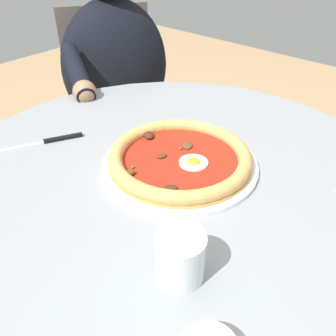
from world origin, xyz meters
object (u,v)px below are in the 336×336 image
(dining_table, at_px, (172,226))
(water_glass, at_px, (180,259))
(diner_person, at_px, (119,114))
(pizza_on_plate, at_px, (180,159))
(steak_knife, at_px, (49,141))
(cafe_chair_diner, at_px, (113,96))

(dining_table, relative_size, water_glass, 12.98)
(dining_table, bearing_deg, diner_person, -122.07)
(pizza_on_plate, xyz_separation_m, diner_person, (-0.36, -0.62, -0.24))
(water_glass, height_order, diner_person, diner_person)
(pizza_on_plate, bearing_deg, steak_knife, -66.46)
(steak_knife, bearing_deg, diner_person, -146.73)
(dining_table, bearing_deg, water_glass, 43.55)
(steak_knife, bearing_deg, water_glass, 79.47)
(steak_knife, bearing_deg, pizza_on_plate, 113.54)
(pizza_on_plate, bearing_deg, water_glass, 40.16)
(dining_table, xyz_separation_m, steak_knife, (0.10, -0.31, 0.15))
(pizza_on_plate, distance_m, cafe_chair_diner, 0.90)
(pizza_on_plate, xyz_separation_m, cafe_chair_diner, (-0.44, -0.75, -0.23))
(pizza_on_plate, xyz_separation_m, water_glass, (0.22, 0.19, 0.02))
(dining_table, height_order, water_glass, water_glass)
(pizza_on_plate, height_order, steak_knife, pizza_on_plate)
(pizza_on_plate, relative_size, diner_person, 0.30)
(pizza_on_plate, relative_size, water_glass, 4.27)
(dining_table, xyz_separation_m, pizza_on_plate, (-0.04, -0.01, 0.17))
(cafe_chair_diner, bearing_deg, steak_knife, 37.98)
(dining_table, xyz_separation_m, diner_person, (-0.40, -0.63, -0.08))
(pizza_on_plate, relative_size, steak_knife, 1.62)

